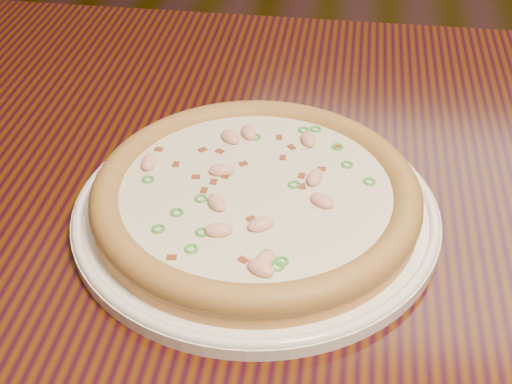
# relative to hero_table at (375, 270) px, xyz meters

# --- Properties ---
(hero_table) EXTENTS (1.20, 0.80, 0.75)m
(hero_table) POSITION_rel_hero_table_xyz_m (0.00, 0.00, 0.00)
(hero_table) COLOR black
(hero_table) RESTS_ON ground
(plate) EXTENTS (0.34, 0.34, 0.02)m
(plate) POSITION_rel_hero_table_xyz_m (-0.12, -0.05, 0.11)
(plate) COLOR white
(plate) RESTS_ON hero_table
(pizza) EXTENTS (0.30, 0.30, 0.03)m
(pizza) POSITION_rel_hero_table_xyz_m (-0.12, -0.05, 0.13)
(pizza) COLOR gold
(pizza) RESTS_ON plate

